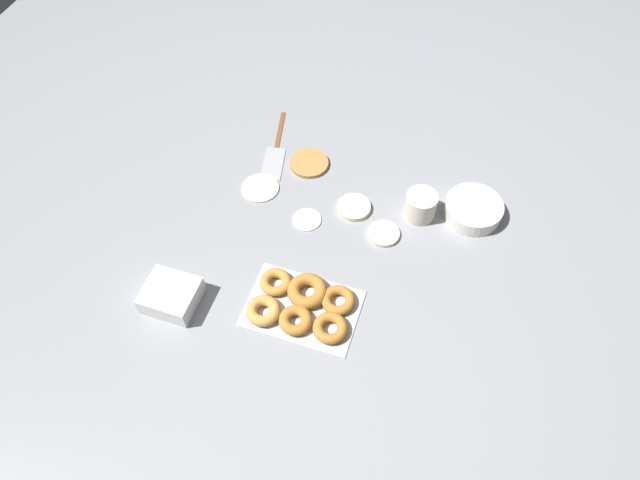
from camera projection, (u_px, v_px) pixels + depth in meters
name	position (u px, v px, depth m)	size (l,w,h in m)	color
ground_plane	(322.00, 228.00, 1.60)	(3.00, 3.00, 0.00)	gray
pancake_0	(354.00, 207.00, 1.64)	(0.10, 0.10, 0.01)	beige
pancake_1	(384.00, 234.00, 1.59)	(0.09, 0.09, 0.01)	beige
pancake_2	(307.00, 219.00, 1.62)	(0.08, 0.08, 0.01)	silver
pancake_3	(260.00, 187.00, 1.69)	(0.11, 0.11, 0.01)	beige
pancake_4	(309.00, 163.00, 1.74)	(0.12, 0.12, 0.01)	#B27F42
donut_tray	(302.00, 305.00, 1.44)	(0.29, 0.20, 0.04)	silver
batter_bowl	(473.00, 209.00, 1.61)	(0.16, 0.16, 0.05)	silver
container_stack	(171.00, 296.00, 1.44)	(0.13, 0.12, 0.06)	white
paper_cup	(421.00, 205.00, 1.60)	(0.09, 0.09, 0.08)	beige
spatula	(275.00, 156.00, 1.76)	(0.10, 0.30, 0.01)	brown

